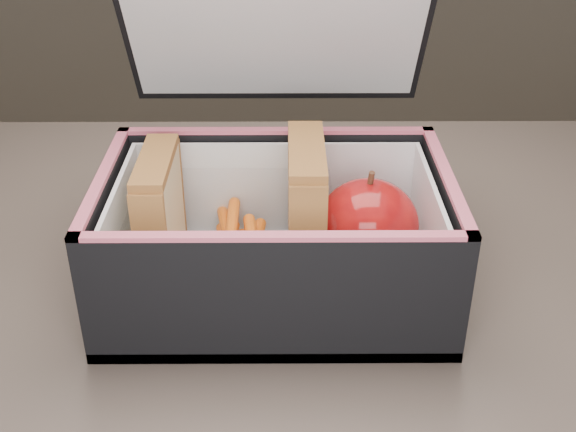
% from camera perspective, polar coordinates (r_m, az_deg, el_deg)
% --- Properties ---
extents(kitchen_table, '(1.20, 0.80, 0.75)m').
position_cam_1_polar(kitchen_table, '(0.63, 5.11, -14.81)').
color(kitchen_table, brown).
rests_on(kitchen_table, ground).
extents(lunch_bag, '(0.27, 0.27, 0.25)m').
position_cam_1_polar(lunch_bag, '(0.57, -1.00, -0.79)').
color(lunch_bag, black).
rests_on(lunch_bag, kitchen_table).
extents(plastic_tub, '(0.16, 0.11, 0.07)m').
position_cam_1_polar(plastic_tub, '(0.59, -4.29, -1.55)').
color(plastic_tub, white).
rests_on(plastic_tub, lunch_bag).
extents(sandwich_left, '(0.03, 0.09, 0.10)m').
position_cam_1_polar(sandwich_left, '(0.58, -10.07, 0.12)').
color(sandwich_left, '#D8B58B').
rests_on(sandwich_left, plastic_tub).
extents(sandwich_right, '(0.03, 0.10, 0.11)m').
position_cam_1_polar(sandwich_right, '(0.57, 1.43, 0.53)').
color(sandwich_right, '#D8B58B').
rests_on(sandwich_right, plastic_tub).
extents(carrot_sticks, '(0.05, 0.12, 0.03)m').
position_cam_1_polar(carrot_sticks, '(0.60, -3.94, -2.42)').
color(carrot_sticks, orange).
rests_on(carrot_sticks, plastic_tub).
extents(paper_napkin, '(0.09, 0.09, 0.01)m').
position_cam_1_polar(paper_napkin, '(0.61, 6.34, -3.86)').
color(paper_napkin, white).
rests_on(paper_napkin, lunch_bag).
extents(red_apple, '(0.10, 0.10, 0.09)m').
position_cam_1_polar(red_apple, '(0.58, 6.33, -0.73)').
color(red_apple, maroon).
rests_on(red_apple, paper_napkin).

